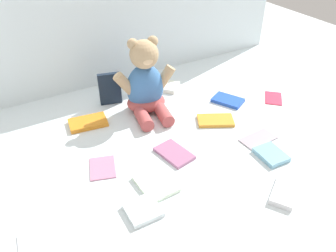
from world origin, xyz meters
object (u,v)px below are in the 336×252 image
(teddy_bear, at_px, (146,86))
(book_case_10, at_px, (88,123))
(book_case_7, at_px, (39,247))
(book_case_12, at_px, (155,184))
(book_case_11, at_px, (228,100))
(book_case_13, at_px, (215,120))
(book_case_4, at_px, (110,89))
(book_case_6, at_px, (285,191))
(book_case_1, at_px, (273,98))
(book_case_2, at_px, (258,138))
(book_case_0, at_px, (174,153))
(book_case_5, at_px, (103,167))
(book_case_8, at_px, (168,87))
(book_case_3, at_px, (271,155))
(book_case_9, at_px, (143,210))

(teddy_bear, bearing_deg, book_case_10, -174.92)
(book_case_7, xyz_separation_m, book_case_12, (0.35, 0.05, 0.00))
(book_case_11, distance_m, book_case_13, 0.16)
(book_case_7, distance_m, book_case_13, 0.75)
(book_case_4, relative_size, book_case_6, 1.07)
(book_case_1, relative_size, book_case_12, 0.84)
(teddy_bear, height_order, book_case_12, teddy_bear)
(book_case_2, height_order, book_case_11, book_case_11)
(book_case_1, bearing_deg, book_case_6, 91.96)
(book_case_1, distance_m, book_case_11, 0.20)
(book_case_13, bearing_deg, book_case_4, -110.90)
(book_case_10, distance_m, book_case_12, 0.41)
(book_case_0, xyz_separation_m, book_case_10, (-0.19, 0.31, 0.00))
(book_case_0, xyz_separation_m, book_case_5, (-0.23, 0.06, -0.00))
(book_case_8, relative_size, book_case_12, 0.72)
(teddy_bear, relative_size, book_case_12, 2.36)
(book_case_0, bearing_deg, book_case_13, 9.80)
(book_case_3, relative_size, book_case_5, 0.94)
(book_case_8, relative_size, book_case_11, 0.74)
(teddy_bear, xyz_separation_m, book_case_3, (0.23, -0.46, -0.10))
(book_case_8, relative_size, book_case_13, 0.67)
(book_case_1, xyz_separation_m, book_case_6, (-0.36, -0.42, 0.00))
(book_case_2, xyz_separation_m, book_case_10, (-0.49, 0.39, 0.00))
(book_case_9, bearing_deg, book_case_13, -58.98)
(book_case_6, xyz_separation_m, book_case_13, (0.05, 0.40, -0.00))
(book_case_3, relative_size, book_case_6, 0.81)
(book_case_3, height_order, book_case_10, same)
(teddy_bear, distance_m, book_case_6, 0.63)
(book_case_7, bearing_deg, book_case_4, -120.43)
(book_case_6, bearing_deg, book_case_1, 106.63)
(book_case_13, bearing_deg, book_case_9, -31.92)
(book_case_2, relative_size, book_case_6, 1.04)
(book_case_9, relative_size, book_case_10, 0.65)
(book_case_7, relative_size, book_case_9, 1.27)
(book_case_3, relative_size, book_case_9, 1.10)
(book_case_10, bearing_deg, book_case_3, -128.43)
(book_case_5, distance_m, book_case_13, 0.47)
(book_case_4, bearing_deg, book_case_0, -68.43)
(book_case_0, distance_m, book_case_3, 0.32)
(book_case_1, xyz_separation_m, book_case_11, (-0.18, 0.08, 0.00))
(book_case_7, bearing_deg, book_case_9, -178.90)
(book_case_6, height_order, book_case_7, book_case_6)
(book_case_2, relative_size, book_case_7, 1.12)
(teddy_bear, height_order, book_case_8, teddy_bear)
(teddy_bear, xyz_separation_m, book_case_9, (-0.25, -0.46, -0.10))
(book_case_8, distance_m, book_case_11, 0.28)
(book_case_13, bearing_deg, book_case_5, -58.40)
(book_case_7, xyz_separation_m, book_case_10, (0.28, 0.46, 0.00))
(book_case_2, xyz_separation_m, book_case_7, (-0.78, -0.06, -0.00))
(book_case_1, relative_size, book_case_11, 0.87)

